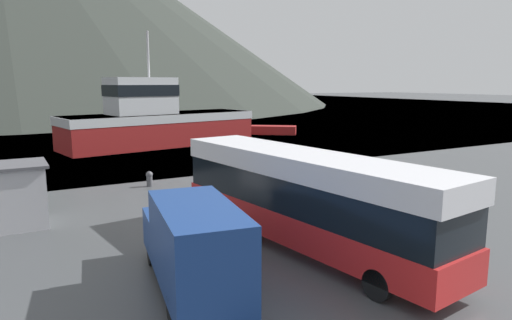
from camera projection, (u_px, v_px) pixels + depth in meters
water_surface at (32, 103)px, 130.94m from camera, size 240.00×240.00×0.00m
tour_bus at (304, 195)px, 16.02m from camera, size 3.91×12.17×3.43m
delivery_van at (193, 244)px, 12.78m from camera, size 2.96×6.55×2.63m
fishing_boat at (156, 121)px, 42.22m from camera, size 18.54×8.16×10.37m
storage_bin at (362, 213)px, 18.45m from camera, size 1.05×1.26×1.20m
dock_kiosk at (7, 196)px, 18.42m from camera, size 3.10×2.49×2.61m
small_boat at (262, 130)px, 52.17m from camera, size 7.22×6.10×0.96m
mooring_bollard at (149, 178)px, 25.92m from camera, size 0.39×0.39×0.86m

